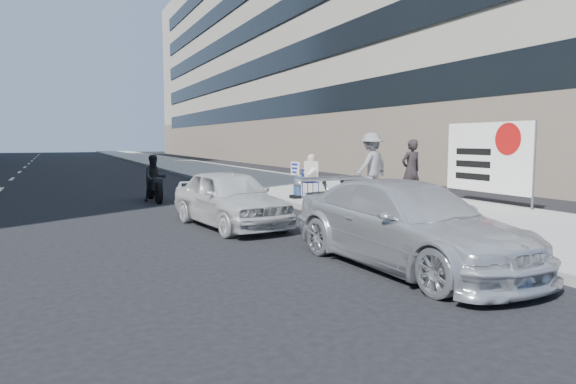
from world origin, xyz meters
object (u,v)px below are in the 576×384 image
seated_protester (307,174)px  motorcycle (155,181)px  parked_sedan (408,224)px  pedestrian_woman (411,170)px  white_sedan_near (230,198)px  jogger (371,165)px  protest_banner (487,157)px

seated_protester → motorcycle: size_ratio=0.64×
parked_sedan → pedestrian_woman: bearing=47.8°
pedestrian_woman → white_sedan_near: bearing=12.3°
white_sedan_near → jogger: bearing=17.1°
pedestrian_woman → jogger: bearing=-58.9°
jogger → motorcycle: bearing=-44.4°
pedestrian_woman → protest_banner: bearing=135.3°
seated_protester → protest_banner: 5.07m
pedestrian_woman → motorcycle: 7.67m
parked_sedan → white_sedan_near: bearing=102.0°
protest_banner → parked_sedan: (-6.02, -4.41, -0.77)m
parked_sedan → white_sedan_near: 4.67m
seated_protester → pedestrian_woman: size_ratio=0.75×
pedestrian_woman → white_sedan_near: 6.03m
pedestrian_woman → seated_protester: bearing=-37.0°
parked_sedan → white_sedan_near: size_ratio=1.19×
pedestrian_woman → protest_banner: 2.06m
seated_protester → motorcycle: bearing=151.8°
seated_protester → motorcycle: (-4.09, 2.20, -0.24)m
pedestrian_woman → white_sedan_near: pedestrian_woman is taller
seated_protester → protest_banner: bearing=-39.5°
jogger → motorcycle: (-5.88, 2.94, -0.48)m
pedestrian_woman → parked_sedan: (-4.57, -5.82, -0.39)m
pedestrian_woman → motorcycle: size_ratio=0.85×
seated_protester → white_sedan_near: seated_protester is taller
protest_banner → parked_sedan: size_ratio=0.71×
protest_banner → parked_sedan: bearing=-143.8°
seated_protester → parked_sedan: size_ratio=0.30×
jogger → protest_banner: bearing=112.6°
jogger → pedestrian_woman: (0.65, -1.05, -0.10)m
white_sedan_near → pedestrian_woman: bearing=5.3°
pedestrian_woman → motorcycle: bearing=-32.0°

